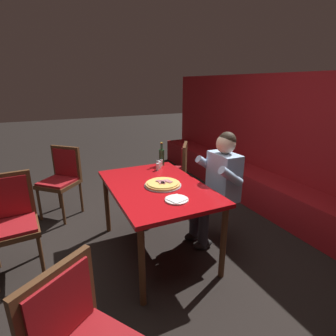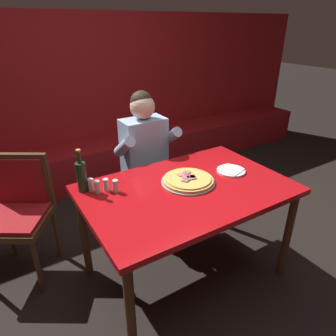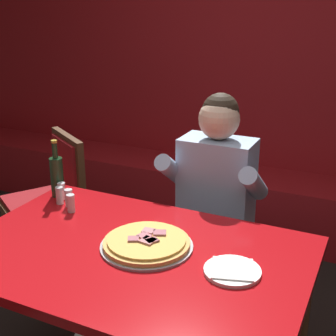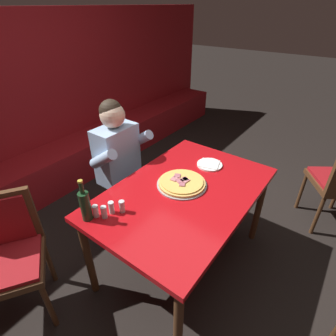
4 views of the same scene
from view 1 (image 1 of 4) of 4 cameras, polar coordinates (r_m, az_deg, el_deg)
name	(u,v)px [view 1 (image 1 of 4)]	position (r m, az deg, el deg)	size (l,w,h in m)	color
ground_plane	(157,250)	(3.05, -2.31, -17.40)	(24.00, 24.00, 0.00)	black
booth_wall_panel	(307,147)	(3.96, 28.07, 4.03)	(6.80, 0.16, 1.90)	maroon
booth_bench	(282,201)	(3.93, 23.66, -6.54)	(6.46, 0.48, 0.46)	maroon
main_dining_table	(157,192)	(2.70, -2.49, -5.32)	(1.38, 0.91, 0.77)	#4C2D19
pizza	(163,184)	(2.65, -1.12, -3.52)	(0.37, 0.37, 0.05)	#9E9EA3
plate_white_paper	(177,199)	(2.33, 1.89, -6.87)	(0.21, 0.21, 0.02)	white
beer_bottle	(162,157)	(3.29, -1.39, 2.51)	(0.07, 0.07, 0.29)	#19381E
shaker_black_pepper	(161,163)	(3.26, -1.52, 1.06)	(0.04, 0.04, 0.09)	silver
shaker_oregano	(160,166)	(3.16, -1.81, 0.53)	(0.04, 0.04, 0.09)	silver
shaker_red_pepper_flakes	(158,164)	(3.22, -2.14, 0.83)	(0.04, 0.04, 0.09)	silver
shaker_parmesan	(158,167)	(3.10, -2.26, 0.18)	(0.04, 0.04, 0.09)	silver
diner_seated_blue_shirt	(217,183)	(2.95, 10.60, -3.32)	(0.53, 0.53, 1.27)	black
dining_chair_side_aisle	(11,217)	(2.90, -31.00, -9.18)	(0.48, 0.48, 0.97)	#4C2D19
dining_chair_far_right	(62,176)	(3.84, -22.12, -1.64)	(0.62, 0.62, 0.95)	#4C2D19
dining_chair_by_booth	(176,168)	(3.88, 1.78, -0.10)	(0.61, 0.61, 0.93)	#4C2D19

